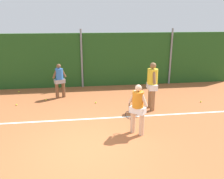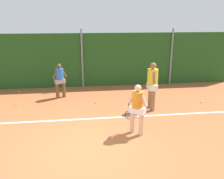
# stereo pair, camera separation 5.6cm
# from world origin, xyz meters

# --- Properties ---
(ground_plane) EXTENTS (25.96, 25.96, 0.00)m
(ground_plane) POSITION_xyz_m (0.00, 1.89, 0.00)
(ground_plane) COLOR #A85B33
(hedge_fence_backdrop) EXTENTS (16.87, 0.25, 2.84)m
(hedge_fence_backdrop) POSITION_xyz_m (0.00, 6.43, 1.42)
(hedge_fence_backdrop) COLOR #23511E
(hedge_fence_backdrop) RESTS_ON ground_plane
(fence_post_center) EXTENTS (0.10, 0.10, 3.06)m
(fence_post_center) POSITION_xyz_m (0.00, 6.25, 1.53)
(fence_post_center) COLOR gray
(fence_post_center) RESTS_ON ground_plane
(fence_post_right) EXTENTS (0.10, 0.10, 3.06)m
(fence_post_right) POSITION_xyz_m (4.87, 6.25, 1.53)
(fence_post_right) COLOR gray
(fence_post_right) RESTS_ON ground_plane
(court_baseline_paint) EXTENTS (12.33, 0.10, 0.01)m
(court_baseline_paint) POSITION_xyz_m (0.00, 1.97, 0.00)
(court_baseline_paint) COLOR white
(court_baseline_paint) RESTS_ON ground_plane
(player_foreground_near) EXTENTS (0.63, 0.53, 1.65)m
(player_foreground_near) POSITION_xyz_m (1.66, 0.64, 0.92)
(player_foreground_near) COLOR beige
(player_foreground_near) RESTS_ON ground_plane
(player_midcourt) EXTENTS (0.41, 0.81, 1.93)m
(player_midcourt) POSITION_xyz_m (2.74, 2.66, 1.08)
(player_midcourt) COLOR #8C603D
(player_midcourt) RESTS_ON ground_plane
(player_backcourt_far) EXTENTS (0.63, 0.43, 1.60)m
(player_backcourt_far) POSITION_xyz_m (-1.06, 4.60, 0.90)
(player_backcourt_far) COLOR brown
(player_backcourt_far) RESTS_ON ground_plane
(tennis_ball_0) EXTENTS (0.07, 0.07, 0.07)m
(tennis_ball_0) POSITION_xyz_m (-2.86, 3.79, 0.03)
(tennis_ball_0) COLOR #CCDB33
(tennis_ball_0) RESTS_ON ground_plane
(tennis_ball_1) EXTENTS (0.07, 0.07, 0.07)m
(tennis_ball_1) POSITION_xyz_m (-1.70, 4.30, 0.03)
(tennis_ball_1) COLOR #CCDB33
(tennis_ball_1) RESTS_ON ground_plane
(tennis_ball_2) EXTENTS (0.07, 0.07, 0.07)m
(tennis_ball_2) POSITION_xyz_m (5.15, 3.09, 0.03)
(tennis_ball_2) COLOR #CCDB33
(tennis_ball_2) RESTS_ON ground_plane
(tennis_ball_3) EXTENTS (0.07, 0.07, 0.07)m
(tennis_ball_3) POSITION_xyz_m (-3.20, 5.68, 0.03)
(tennis_ball_3) COLOR #CCDB33
(tennis_ball_3) RESTS_ON ground_plane
(tennis_ball_5) EXTENTS (0.07, 0.07, 0.07)m
(tennis_ball_5) POSITION_xyz_m (0.52, 3.60, 0.03)
(tennis_ball_5) COLOR #CCDB33
(tennis_ball_5) RESTS_ON ground_plane
(tennis_ball_6) EXTENTS (0.07, 0.07, 0.07)m
(tennis_ball_6) POSITION_xyz_m (2.74, 4.51, 0.03)
(tennis_ball_6) COLOR #CCDB33
(tennis_ball_6) RESTS_ON ground_plane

